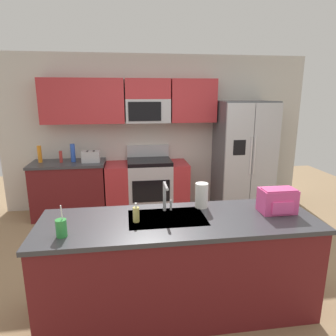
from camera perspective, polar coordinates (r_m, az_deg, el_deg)
The scene contains 15 objects.
ground_plane at distance 3.68m, azimuth 1.95°, elevation -18.37°, with size 9.00×9.00×0.00m, color #997A56.
kitchen_wall_unit at distance 5.19m, azimuth -3.54°, elevation 8.45°, with size 5.20×0.43×2.60m.
back_counter at distance 5.18m, azimuth -18.09°, elevation -3.80°, with size 1.16×0.63×0.90m.
range_oven at distance 5.11m, azimuth -3.93°, elevation -3.44°, with size 1.36×0.61×1.10m.
refrigerator at distance 5.29m, azimuth 14.07°, elevation 2.16°, with size 0.90×0.76×1.85m.
island_counter at distance 2.88m, azimuth 2.02°, elevation -17.81°, with size 2.44×0.80×0.90m.
toaster at distance 4.94m, azimuth -14.40°, elevation 2.10°, with size 0.28×0.16×0.18m.
pepper_mill at distance 5.06m, azimuth -19.64°, elevation 2.02°, with size 0.05×0.05×0.18m, color #B2332D.
bottle_blue at distance 5.06m, azimuth -17.58°, elevation 2.75°, with size 0.07×0.07×0.29m, color blue.
bottle_orange at distance 5.19m, azimuth -23.15°, elevation 2.44°, with size 0.06×0.06×0.27m, color orange.
sink_faucet at distance 2.78m, azimuth -0.47°, elevation -5.02°, with size 0.09×0.21×0.28m.
drink_cup_green at distance 2.48m, azimuth -19.56°, elevation -10.65°, with size 0.08×0.08×0.26m.
soap_dispenser at distance 2.61m, azimuth -6.07°, elevation -8.71°, with size 0.06×0.06×0.17m.
paper_towel_roll at distance 2.91m, azimuth 6.38°, elevation -5.17°, with size 0.12×0.12×0.24m, color white.
backpack at distance 2.96m, azimuth 20.05°, elevation -5.73°, with size 0.32×0.22×0.23m.
Camera 1 is at (-0.56, -3.06, 1.97)m, focal length 32.17 mm.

